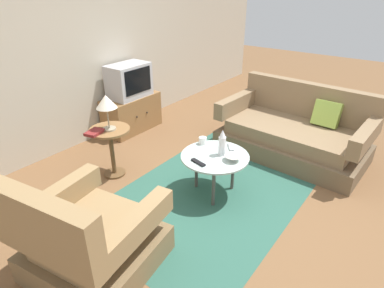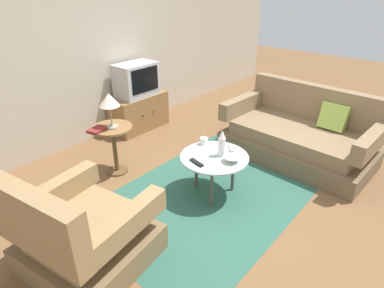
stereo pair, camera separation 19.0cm
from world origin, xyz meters
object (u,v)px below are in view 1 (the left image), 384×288
(mug, at_px, (203,140))
(vase, at_px, (222,143))
(tv_remote_silver, at_px, (231,147))
(bowl, at_px, (233,158))
(television, at_px, (129,81))
(armchair, at_px, (89,241))
(tv_remote_dark, at_px, (198,162))
(book, at_px, (94,132))
(tv_stand, at_px, (132,113))
(coffee_table, at_px, (215,159))
(side_table, at_px, (111,142))
(couch, at_px, (294,133))
(table_lamp, at_px, (106,103))

(mug, bearing_deg, vase, -105.80)
(tv_remote_silver, bearing_deg, bowl, -4.37)
(television, relative_size, vase, 2.15)
(vase, relative_size, bowl, 1.67)
(bowl, distance_m, tv_remote_silver, 0.28)
(television, bearing_deg, tv_remote_silver, -101.56)
(armchair, height_order, tv_remote_dark, armchair)
(tv_remote_silver, distance_m, book, 1.50)
(armchair, relative_size, tv_stand, 1.17)
(tv_remote_dark, xyz_separation_m, tv_remote_silver, (0.48, -0.09, 0.00))
(coffee_table, xyz_separation_m, side_table, (-0.40, 1.17, 0.01))
(mug, bearing_deg, bowl, -104.93)
(vase, height_order, tv_remote_dark, vase)
(mug, bearing_deg, couch, -25.52)
(television, xyz_separation_m, mug, (-0.51, -1.68, -0.27))
(television, bearing_deg, mug, -106.89)
(armchair, height_order, couch, armchair)
(armchair, bearing_deg, book, 129.60)
(tv_stand, bearing_deg, vase, -106.71)
(armchair, distance_m, tv_remote_silver, 1.74)
(television, relative_size, book, 2.70)
(coffee_table, relative_size, tv_stand, 0.81)
(table_lamp, relative_size, book, 1.78)
(armchair, bearing_deg, vase, 72.25)
(armchair, bearing_deg, coffee_table, 73.60)
(couch, bearing_deg, coffee_table, 79.32)
(book, bearing_deg, armchair, -146.10)
(coffee_table, relative_size, vase, 2.51)
(vase, bearing_deg, television, 73.28)
(tv_remote_dark, bearing_deg, television, 167.67)
(book, bearing_deg, tv_remote_dark, -87.74)
(table_lamp, bearing_deg, side_table, 63.81)
(mug, relative_size, tv_remote_dark, 0.68)
(side_table, xyz_separation_m, tv_remote_dark, (0.17, -1.12, 0.05))
(armchair, distance_m, vase, 1.57)
(coffee_table, bearing_deg, side_table, 108.95)
(armchair, bearing_deg, tv_stand, 120.68)
(armchair, xyz_separation_m, tv_remote_silver, (1.72, -0.24, 0.17))
(couch, relative_size, tv_remote_silver, 11.96)
(coffee_table, bearing_deg, tv_remote_dark, 168.26)
(armchair, xyz_separation_m, table_lamp, (1.06, 0.95, 0.61))
(coffee_table, bearing_deg, television, 71.34)
(vase, bearing_deg, mug, 74.20)
(couch, xyz_separation_m, tv_stand, (-0.74, 2.28, -0.02))
(mug, height_order, tv_remote_dark, mug)
(television, relative_size, tv_remote_silver, 3.90)
(couch, distance_m, book, 2.52)
(armchair, height_order, coffee_table, armchair)
(tv_remote_dark, distance_m, tv_remote_silver, 0.49)
(mug, relative_size, tv_remote_silver, 0.79)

